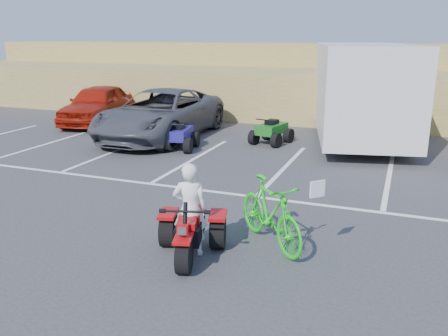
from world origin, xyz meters
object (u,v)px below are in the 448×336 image
(quad_atv_green, at_px, (271,143))
(green_dirt_bike, at_px, (270,213))
(quad_atv_blue, at_px, (179,149))
(rider, at_px, (190,209))
(red_trike_atv, at_px, (190,257))
(grey_pickup, at_px, (161,114))
(cargo_trailer, at_px, (361,90))
(red_car, at_px, (98,104))

(quad_atv_green, bearing_deg, green_dirt_bike, -62.05)
(green_dirt_bike, bearing_deg, quad_atv_blue, 82.40)
(rider, relative_size, green_dirt_bike, 0.79)
(red_trike_atv, relative_size, rider, 0.97)
(quad_atv_green, bearing_deg, grey_pickup, -161.29)
(cargo_trailer, relative_size, quad_atv_blue, 5.22)
(cargo_trailer, bearing_deg, green_dirt_bike, -105.99)
(red_trike_atv, bearing_deg, rider, 90.00)
(rider, bearing_deg, quad_atv_blue, -78.48)
(red_car, relative_size, quad_atv_green, 3.33)
(red_trike_atv, height_order, grey_pickup, grey_pickup)
(cargo_trailer, xyz_separation_m, quad_atv_green, (-2.64, -1.49, -1.74))
(red_trike_atv, height_order, quad_atv_blue, red_trike_atv)
(quad_atv_blue, bearing_deg, rider, -72.68)
(grey_pickup, height_order, quad_atv_blue, grey_pickup)
(rider, relative_size, grey_pickup, 0.26)
(red_trike_atv, bearing_deg, quad_atv_blue, 101.29)
(grey_pickup, relative_size, quad_atv_blue, 4.27)
(quad_atv_green, bearing_deg, quad_atv_blue, -130.60)
(quad_atv_blue, bearing_deg, red_trike_atv, -72.91)
(red_trike_atv, xyz_separation_m, grey_pickup, (-4.93, 8.19, 0.83))
(red_trike_atv, distance_m, quad_atv_green, 8.67)
(green_dirt_bike, relative_size, red_car, 0.43)
(cargo_trailer, distance_m, quad_atv_green, 3.49)
(red_trike_atv, bearing_deg, green_dirt_bike, 24.78)
(red_trike_atv, xyz_separation_m, rider, (-0.04, 0.14, 0.78))
(red_trike_atv, relative_size, quad_atv_blue, 1.07)
(cargo_trailer, bearing_deg, quad_atv_green, -163.18)
(red_trike_atv, relative_size, red_car, 0.33)
(red_trike_atv, relative_size, cargo_trailer, 0.21)
(red_car, bearing_deg, quad_atv_green, -20.50)
(grey_pickup, relative_size, cargo_trailer, 0.82)
(rider, bearing_deg, quad_atv_green, -99.70)
(red_trike_atv, bearing_deg, grey_pickup, 104.71)
(red_car, distance_m, quad_atv_green, 7.77)
(red_car, bearing_deg, green_dirt_bike, -54.10)
(red_trike_atv, distance_m, cargo_trailer, 10.37)
(green_dirt_bike, xyz_separation_m, quad_atv_green, (-2.11, 7.67, -0.59))
(red_trike_atv, xyz_separation_m, red_car, (-8.68, 9.75, 0.78))
(grey_pickup, bearing_deg, red_trike_atv, -59.32)
(rider, height_order, quad_atv_green, rider)
(quad_atv_blue, bearing_deg, cargo_trailer, 22.68)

